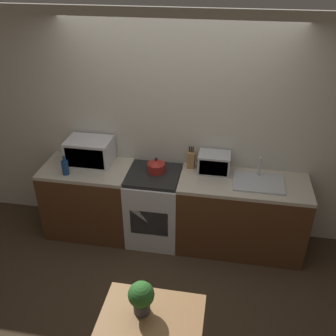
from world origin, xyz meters
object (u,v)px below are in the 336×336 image
object	(u,v)px
kettle	(156,166)
bottle	(65,167)
stove_range	(154,206)
microwave	(90,152)
toaster_oven	(214,163)
dining_table	(150,334)

from	to	relation	value
kettle	bottle	world-z (taller)	bottle
stove_range	bottle	xyz separation A→B (m)	(-0.97, -0.18, 0.54)
kettle	bottle	distance (m)	1.01
kettle	microwave	world-z (taller)	microwave
microwave	bottle	world-z (taller)	microwave
kettle	microwave	bearing A→B (deg)	175.97
stove_range	bottle	world-z (taller)	bottle
kettle	bottle	bearing A→B (deg)	-166.83
bottle	toaster_oven	xyz separation A→B (m)	(1.63, 0.34, 0.02)
microwave	kettle	bearing A→B (deg)	-4.03
stove_range	toaster_oven	bearing A→B (deg)	13.85
stove_range	microwave	world-z (taller)	microwave
stove_range	dining_table	xyz separation A→B (m)	(0.35, -1.81, 0.20)
stove_range	kettle	distance (m)	0.53
stove_range	toaster_oven	xyz separation A→B (m)	(0.66, 0.16, 0.57)
stove_range	dining_table	size ratio (longest dim) A/B	1.16
toaster_oven	dining_table	bearing A→B (deg)	-98.94
toaster_oven	microwave	bearing A→B (deg)	-177.94
bottle	dining_table	bearing A→B (deg)	-51.22
microwave	toaster_oven	bearing A→B (deg)	2.06
kettle	bottle	size ratio (longest dim) A/B	0.87
kettle	microwave	distance (m)	0.80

